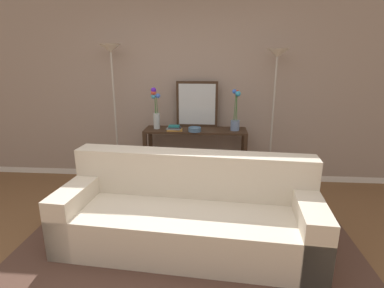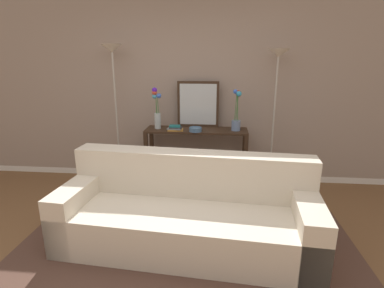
{
  "view_description": "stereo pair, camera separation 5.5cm",
  "coord_description": "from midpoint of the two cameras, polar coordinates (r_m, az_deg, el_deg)",
  "views": [
    {
      "loc": [
        0.49,
        -2.13,
        1.81
      ],
      "look_at": [
        0.23,
        1.21,
        0.84
      ],
      "focal_mm": 28.34,
      "sensor_mm": 36.0,
      "label": 1
    },
    {
      "loc": [
        0.55,
        -2.12,
        1.81
      ],
      "look_at": [
        0.23,
        1.21,
        0.84
      ],
      "focal_mm": 28.34,
      "sensor_mm": 36.0,
      "label": 2
    }
  ],
  "objects": [
    {
      "name": "floor_lamp_left",
      "position": [
        4.32,
        -14.14,
        12.12
      ],
      "size": [
        0.28,
        0.28,
        1.97
      ],
      "color": "#B7B2A8",
      "rests_on": "ground"
    },
    {
      "name": "floor_lamp_right",
      "position": [
        4.14,
        15.98,
        11.17
      ],
      "size": [
        0.28,
        0.28,
        1.91
      ],
      "color": "#B7B2A8",
      "rests_on": "ground"
    },
    {
      "name": "vase_tall_flowers",
      "position": [
        4.21,
        -6.28,
        6.46
      ],
      "size": [
        0.13,
        0.1,
        0.57
      ],
      "color": "silver",
      "rests_on": "console_table"
    },
    {
      "name": "console_table",
      "position": [
        4.27,
        1.18,
        -0.55
      ],
      "size": [
        1.41,
        0.4,
        0.84
      ],
      "color": "#382619",
      "rests_on": "ground"
    },
    {
      "name": "wall_mirror",
      "position": [
        4.31,
        1.51,
        7.47
      ],
      "size": [
        0.59,
        0.02,
        0.64
      ],
      "color": "#382619",
      "rests_on": "console_table"
    },
    {
      "name": "back_wall",
      "position": [
        4.5,
        -1.17,
        9.98
      ],
      "size": [
        12.0,
        0.15,
        2.67
      ],
      "color": "white",
      "rests_on": "ground"
    },
    {
      "name": "area_rug",
      "position": [
        3.09,
        -0.73,
        -19.62
      ],
      "size": [
        3.32,
        1.86,
        0.01
      ],
      "color": "#51382D",
      "rests_on": "ground"
    },
    {
      "name": "ground_plane",
      "position": [
        2.84,
        -6.94,
        -23.83
      ],
      "size": [
        16.0,
        16.0,
        0.02
      ],
      "primitive_type": "cube",
      "color": "brown"
    },
    {
      "name": "book_stack",
      "position": [
        4.12,
        -2.81,
        2.98
      ],
      "size": [
        0.22,
        0.15,
        0.07
      ],
      "color": "#B77F33",
      "rests_on": "console_table"
    },
    {
      "name": "fruit_bowl",
      "position": [
        4.07,
        1.04,
        2.78
      ],
      "size": [
        0.17,
        0.17,
        0.06
      ],
      "color": "#4C7093",
      "rests_on": "console_table"
    },
    {
      "name": "vase_short_flowers",
      "position": [
        4.14,
        8.78,
        5.64
      ],
      "size": [
        0.12,
        0.14,
        0.55
      ],
      "color": "#6B84AD",
      "rests_on": "console_table"
    },
    {
      "name": "couch",
      "position": [
        3.06,
        -0.31,
        -13.16
      ],
      "size": [
        2.51,
        1.09,
        0.88
      ],
      "color": "beige",
      "rests_on": "ground"
    },
    {
      "name": "book_row_under_console",
      "position": [
        4.49,
        -3.29,
        -6.92
      ],
      "size": [
        0.45,
        0.18,
        0.13
      ],
      "color": "gold",
      "rests_on": "ground"
    }
  ]
}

